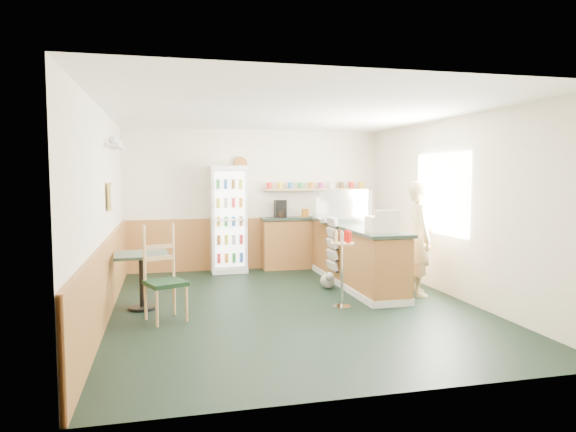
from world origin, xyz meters
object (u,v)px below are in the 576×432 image
object	(u,v)px
display_case	(342,206)
cafe_table	(142,270)
shopkeeper	(419,238)
cafe_chair	(165,270)
cash_register	(382,224)
drinks_fridge	(228,219)
condiment_stand	(342,258)

from	to	relation	value
display_case	cafe_table	world-z (taller)	display_case
display_case	shopkeeper	size ratio (longest dim) A/B	0.56
display_case	cafe_table	distance (m)	3.76
shopkeeper	cafe_chair	xyz separation A→B (m)	(-3.78, -0.43, -0.24)
cash_register	shopkeeper	world-z (taller)	shopkeeper
display_case	cafe_table	size ratio (longest dim) A/B	1.26
shopkeeper	cafe_chair	distance (m)	3.82
drinks_fridge	shopkeeper	distance (m)	3.65
display_case	cash_register	xyz separation A→B (m)	(-0.00, -1.74, -0.16)
condiment_stand	cafe_table	size ratio (longest dim) A/B	1.38
display_case	condiment_stand	size ratio (longest dim) A/B	0.92
drinks_fridge	condiment_stand	distance (m)	3.22
shopkeeper	display_case	bearing A→B (deg)	36.87
display_case	cafe_chair	size ratio (longest dim) A/B	0.81
display_case	condiment_stand	bearing A→B (deg)	-109.25
cash_register	cafe_chair	xyz separation A→B (m)	(-3.08, -0.27, -0.49)
cash_register	cafe_table	size ratio (longest dim) A/B	0.54
drinks_fridge	shopkeeper	bearing A→B (deg)	-44.10
cafe_chair	condiment_stand	bearing A→B (deg)	-21.90
display_case	cafe_table	bearing A→B (deg)	-157.11
display_case	cash_register	world-z (taller)	display_case
display_case	cafe_chair	bearing A→B (deg)	-146.97
condiment_stand	cafe_chair	distance (m)	2.39
cafe_table	display_case	bearing A→B (deg)	22.89
cafe_table	cash_register	bearing A→B (deg)	-5.08
shopkeeper	cafe_table	distance (m)	4.12
display_case	condiment_stand	distance (m)	2.20
shopkeeper	condiment_stand	xyz separation A→B (m)	(-1.40, -0.43, -0.17)
condiment_stand	cafe_table	world-z (taller)	condiment_stand
drinks_fridge	cafe_chair	xyz separation A→B (m)	(-1.17, -2.97, -0.37)
cafe_chair	display_case	bearing A→B (deg)	10.97
display_case	cafe_table	xyz separation A→B (m)	(-3.40, -1.44, -0.74)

